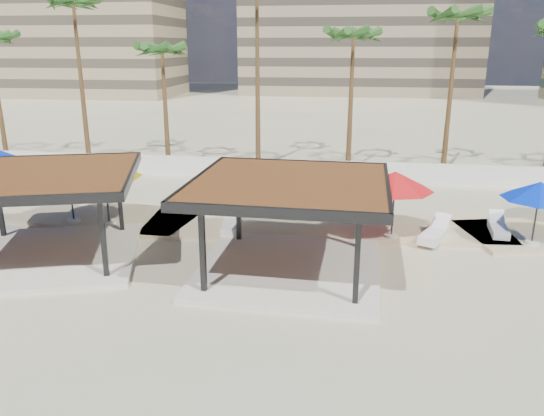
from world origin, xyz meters
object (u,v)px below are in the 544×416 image
Objects in this scene: pavilion_central at (289,218)px; lounger_d at (498,229)px; lounger_a at (231,225)px; pavilion_west at (45,208)px; lounger_b at (435,234)px; umbrella_c at (395,181)px.

pavilion_central reaches higher than lounger_d.
lounger_a is at bearing 101.41° from lounger_d.
pavilion_central is at bearing 125.72° from lounger_d.
lounger_d is (17.72, 5.00, -1.68)m from pavilion_west.
lounger_b reaches higher than lounger_a.
pavilion_west is at bearing 130.37° from lounger_b.
lounger_d is at bearing -1.43° from pavilion_west.
lounger_d is at bearing 31.91° from pavilion_central.
pavilion_west is 3.63× the size of lounger_b.
pavilion_central reaches higher than lounger_b.
umbrella_c is at bearing -1.07° from pavilion_west.
umbrella_c is at bearing 45.36° from pavilion_central.
pavilion_central reaches higher than pavilion_west.
lounger_d is (2.81, 1.16, -0.02)m from lounger_b.
lounger_b is 3.04m from lounger_d.
pavilion_central is 6.99m from lounger_b.
lounger_b is (14.91, 3.85, -1.66)m from pavilion_west.
lounger_b is at bearing 1.50° from umbrella_c.
lounger_a is at bearing 179.59° from umbrella_c.
pavilion_west is at bearing -177.55° from pavilion_central.
pavilion_central is 9.25m from pavilion_west.
lounger_a is at bearing 14.31° from pavilion_west.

